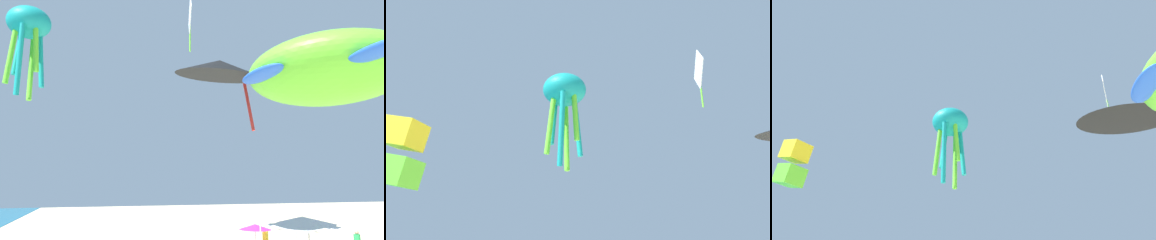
{
  "view_description": "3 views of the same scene",
  "coord_description": "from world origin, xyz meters",
  "views": [
    {
      "loc": [
        -13.95,
        11.75,
        4.69
      ],
      "look_at": [
        0.02,
        7.77,
        7.31
      ],
      "focal_mm": 32.68,
      "sensor_mm": 36.0,
      "label": 1
    },
    {
      "loc": [
        -11.99,
        16.64,
        5.51
      ],
      "look_at": [
        0.02,
        15.48,
        9.7
      ],
      "focal_mm": 34.06,
      "sensor_mm": 36.0,
      "label": 2
    },
    {
      "loc": [
        -14.5,
        10.25,
        1.78
      ],
      "look_at": [
        0.02,
        13.31,
        10.07
      ],
      "focal_mm": 34.85,
      "sensor_mm": 36.0,
      "label": 3
    }
  ],
  "objects": [
    {
      "name": "kite_octopus_teal",
      "position": [
        6.51,
        15.6,
        13.42
      ],
      "size": [
        2.39,
        2.39,
        5.3
      ],
      "rotation": [
        0.0,
        0.0,
        0.82
      ],
      "color": "teal"
    },
    {
      "name": "kite_box_yellow",
      "position": [
        -1.06,
        20.82,
        8.13
      ],
      "size": [
        1.22,
        1.31,
        2.14
      ],
      "rotation": [
        0.0,
        0.0,
        2.83
      ],
      "color": "yellow"
    },
    {
      "name": "kite_diamond_white",
      "position": [
        14.55,
        3.82,
        19.49
      ],
      "size": [
        3.65,
        0.83,
        5.3
      ],
      "rotation": [
        0.0,
        0.0,
        6.09
      ],
      "color": "white"
    }
  ]
}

